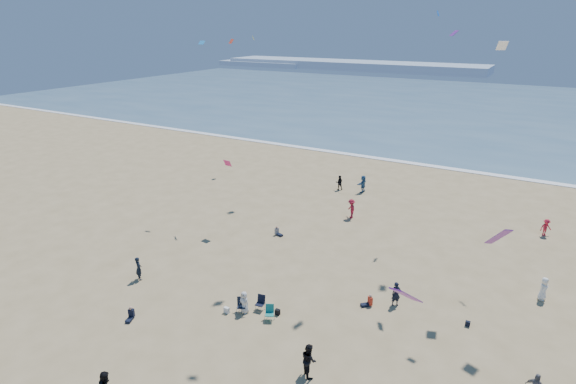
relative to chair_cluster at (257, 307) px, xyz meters
The scene contains 12 objects.
ground 7.01m from the chair_cluster, 92.47° to the right, with size 220.00×220.00×0.00m, color tan.
ocean 88.02m from the chair_cluster, 90.20° to the left, with size 220.00×100.00×0.06m, color #476B84.
surf_line 38.02m from the chair_cluster, 90.45° to the left, with size 220.00×1.20×0.08m, color white.
headland_far 173.81m from the chair_cluster, 110.30° to the left, with size 110.00×20.00×3.20m, color #7A8EA8.
headland_near 187.16m from the chair_cluster, 122.41° to the left, with size 40.00×14.00×2.00m, color #7A8EA8.
standing_flyers 8.05m from the chair_cluster, 66.33° to the left, with size 34.43×35.59×1.94m.
seated_group 1.63m from the chair_cluster, 63.92° to the right, with size 15.64×25.79×0.84m.
chair_cluster is the anchor object (origin of this frame).
white_tote 1.97m from the chair_cluster, 154.37° to the right, with size 0.35×0.20×0.40m, color white.
black_backpack 1.35m from the chair_cluster, 27.01° to the left, with size 0.30×0.22×0.38m, color black.
navy_bag 13.02m from the chair_cluster, 24.28° to the left, with size 0.28×0.18×0.34m, color black.
kites_aloft 17.36m from the chair_cluster, 39.14° to the left, with size 37.44×44.86×26.05m.
Camera 1 is at (13.92, -12.96, 17.26)m, focal length 28.00 mm.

